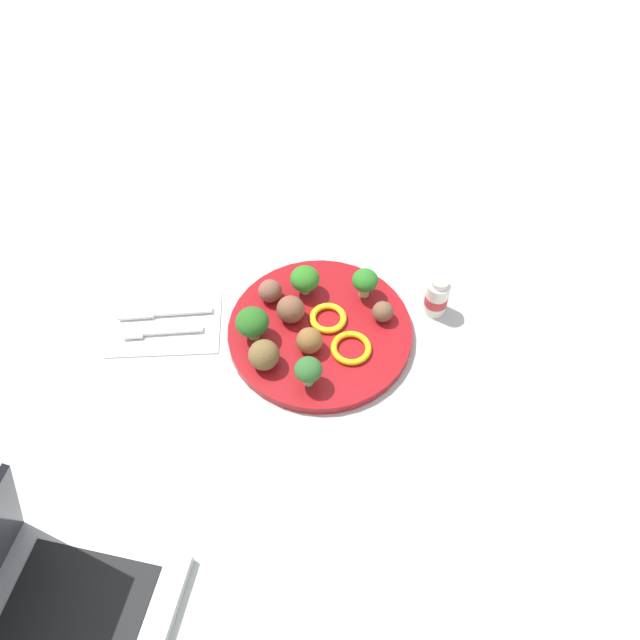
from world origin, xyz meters
name	(u,v)px	position (x,y,z in m)	size (l,w,h in m)	color
ground_plane	(320,334)	(0.00, 0.00, 0.00)	(4.00, 4.00, 0.00)	#B2B2AD
plate	(320,331)	(0.00, 0.00, 0.01)	(0.28, 0.28, 0.02)	maroon
broccoli_floret_mid_left	(252,323)	(0.10, 0.02, 0.05)	(0.05, 0.05, 0.05)	#8DC06F
broccoli_floret_back_right	(308,370)	(0.01, 0.10, 0.05)	(0.04, 0.04, 0.05)	#91C081
broccoli_floret_mid_right	(365,281)	(-0.07, -0.07, 0.05)	(0.04, 0.04, 0.05)	#9EC476
broccoli_floret_back_left	(305,279)	(0.03, -0.07, 0.05)	(0.05, 0.05, 0.05)	#91BB83
meatball_front_right	(309,341)	(0.01, 0.04, 0.04)	(0.04, 0.04, 0.04)	brown
meatball_near_rim	(291,309)	(0.04, -0.02, 0.04)	(0.04, 0.04, 0.04)	brown
meatball_back_right	(264,355)	(0.08, 0.07, 0.04)	(0.05, 0.05, 0.05)	brown
meatball_mid_left	(383,312)	(-0.09, -0.02, 0.03)	(0.03, 0.03, 0.03)	brown
meatball_far_rim	(270,291)	(0.08, -0.06, 0.03)	(0.04, 0.04, 0.04)	brown
pepper_ring_far_rim	(351,348)	(-0.05, 0.04, 0.02)	(0.06, 0.06, 0.01)	yellow
pepper_ring_mid_left	(328,318)	(-0.01, -0.02, 0.02)	(0.06, 0.06, 0.01)	yellow
napkin	(165,323)	(0.24, -0.01, 0.00)	(0.17, 0.12, 0.01)	white
fork	(158,331)	(0.25, 0.01, 0.01)	(0.12, 0.03, 0.01)	silver
knife	(161,313)	(0.25, -0.03, 0.01)	(0.15, 0.03, 0.01)	silver
yogurt_bottle	(437,297)	(-0.18, -0.05, 0.03)	(0.04, 0.04, 0.07)	white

